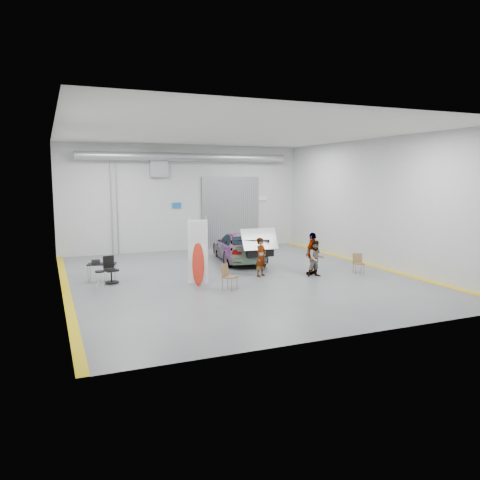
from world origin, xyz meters
name	(u,v)px	position (x,y,z in m)	size (l,w,h in m)	color
ground	(238,277)	(0.00, 0.00, 0.00)	(16.00, 16.00, 0.00)	#595B60
room_shell	(224,180)	(0.24, 2.22, 4.08)	(14.02, 16.18, 6.01)	#B2B4B7
sedan_car	(239,247)	(1.47, 3.40, 0.73)	(2.06, 5.05, 1.47)	silver
person_a	(261,257)	(0.96, -0.25, 0.83)	(0.60, 0.40, 1.66)	#947050
person_b	(316,259)	(3.10, -1.20, 0.78)	(0.76, 0.58, 1.55)	slate
person_c	(313,253)	(3.19, -0.77, 0.92)	(1.07, 0.44, 1.84)	#A06E35
surfboard_display	(200,258)	(-1.97, -0.90, 1.11)	(0.75, 0.37, 2.75)	white
folding_chair_near	(230,282)	(-1.17, -2.01, 0.31)	(0.64, 0.71, 0.98)	brown
folding_chair_far	(358,268)	(5.12, -1.43, 0.27)	(0.53, 0.55, 0.88)	brown
shop_stool	(100,280)	(-5.64, -0.10, 0.36)	(0.37, 0.37, 0.72)	black
work_table	(100,264)	(-5.46, 1.48, 0.71)	(1.24, 0.84, 0.92)	#989BA1
office_chair	(111,271)	(-5.11, 0.91, 0.47)	(0.58, 0.61, 1.06)	black
trunk_lid	(258,237)	(1.47, 1.13, 1.49)	(1.71, 1.04, 0.04)	silver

